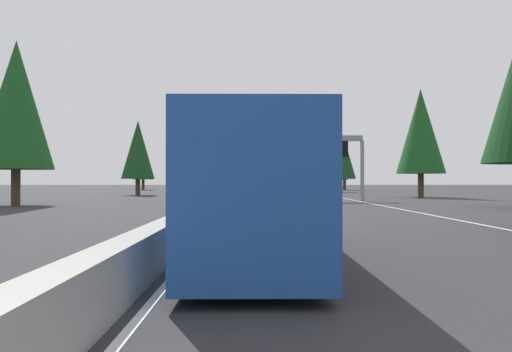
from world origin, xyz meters
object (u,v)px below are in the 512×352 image
object	(u,v)px
minivan_far_center	(251,187)
conifer_right_far	(335,158)
bus_distant_a	(251,182)
conifer_left_near	(16,105)
bus_near_center	(253,187)
sedan_distant_b	(253,202)
box_truck_far_left	(271,182)
pickup_far_right	(276,187)
conifer_left_mid	(138,150)
sedan_mid_center	(313,191)
conifer_left_far	(143,161)
sign_gantry_overhead	(298,149)
sedan_mid_left	(279,185)
conifer_right_distant	(344,159)
conifer_right_mid	(421,131)
oncoming_near	(199,194)

from	to	relation	value
minivan_far_center	conifer_right_far	distance (m)	16.56
bus_distant_a	conifer_left_near	bearing A→B (deg)	107.81
bus_near_center	sedan_distant_b	bearing A→B (deg)	-0.14
box_truck_far_left	pickup_far_right	xyz separation A→B (m)	(-26.25, 0.30, -0.70)
conifer_left_near	pickup_far_right	bearing A→B (deg)	-30.93
pickup_far_right	conifer_left_mid	distance (m)	21.16
minivan_far_center	conifer_left_near	size ratio (longest dim) A/B	0.40
minivan_far_center	sedan_mid_center	distance (m)	16.01
conifer_left_far	sign_gantry_overhead	bearing A→B (deg)	-154.13
conifer_right_far	conifer_left_near	distance (m)	52.60
sedan_mid_center	conifer_left_near	world-z (taller)	conifer_left_near
sedan_distant_b	minivan_far_center	world-z (taller)	minivan_far_center
sign_gantry_overhead	conifer_left_mid	size ratio (longest dim) A/B	1.31
box_truck_far_left	sedan_mid_left	bearing A→B (deg)	-6.20
sedan_mid_left	bus_distant_a	xyz separation A→B (m)	(-86.24, 7.23, 1.03)
sign_gantry_overhead	bus_near_center	size ratio (longest dim) A/B	1.10
pickup_far_right	bus_distant_a	bearing A→B (deg)	173.01
pickup_far_right	sedan_mid_left	bearing A→B (deg)	-3.62
box_truck_far_left	conifer_right_distant	distance (m)	15.42
conifer_right_mid	conifer_left_far	size ratio (longest dim) A/B	1.25
bus_distant_a	box_truck_far_left	bearing A→B (deg)	-4.03
sedan_mid_center	conifer_right_distant	size ratio (longest dim) A/B	0.43
sign_gantry_overhead	bus_near_center	world-z (taller)	sign_gantry_overhead
conifer_right_distant	conifer_left_near	bearing A→B (deg)	148.72
sedan_mid_center	conifer_right_mid	bearing A→B (deg)	-99.70
sedan_mid_left	conifer_left_far	bearing A→B (deg)	134.47
conifer_left_near	sedan_mid_center	bearing A→B (deg)	-51.49
sedan_mid_left	sign_gantry_overhead	bearing A→B (deg)	178.03
bus_near_center	sedan_mid_left	bearing A→B (deg)	-3.51
sedan_distant_b	minivan_far_center	bearing A→B (deg)	0.17
conifer_right_far	sedan_mid_center	bearing A→B (deg)	163.79
sign_gantry_overhead	conifer_right_distant	size ratio (longest dim) A/B	1.24
sedan_mid_left	bus_distant_a	distance (m)	86.55
oncoming_near	sedan_mid_left	bearing A→B (deg)	171.95
box_truck_far_left	bus_distant_a	bearing A→B (deg)	175.97
sedan_distant_b	oncoming_near	world-z (taller)	same
sedan_mid_left	conifer_left_far	distance (m)	41.57
sign_gantry_overhead	bus_distant_a	xyz separation A→B (m)	(-2.60, 4.35, -3.10)
box_truck_far_left	bus_distant_a	distance (m)	56.24
sign_gantry_overhead	conifer_right_far	bearing A→B (deg)	-15.41
bus_near_center	conifer_right_mid	distance (m)	46.04
sedan_mid_center	bus_distant_a	distance (m)	15.82
sedan_distant_b	conifer_right_far	world-z (taller)	conifer_right_far
minivan_far_center	conifer_left_far	xyz separation A→B (m)	(28.96, 22.23, 4.99)
sedan_distant_b	pickup_far_right	world-z (taller)	pickup_far_right
sedan_distant_b	conifer_left_far	world-z (taller)	conifer_left_far
sedan_mid_left	box_truck_far_left	bearing A→B (deg)	173.80
oncoming_near	conifer_left_mid	bearing A→B (deg)	-152.11
sedan_distant_b	pickup_far_right	xyz separation A→B (m)	(45.38, -3.50, 0.23)
minivan_far_center	sedan_mid_center	xyz separation A→B (m)	(-14.32, -7.14, -0.27)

